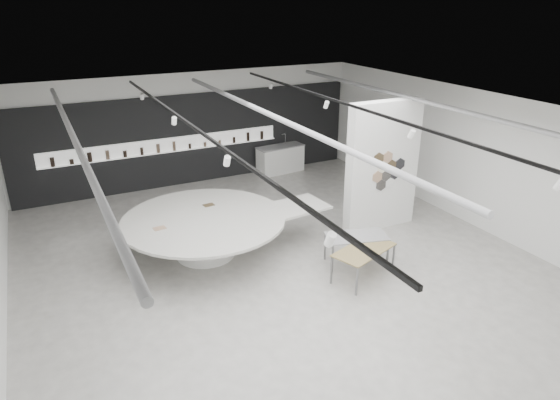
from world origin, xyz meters
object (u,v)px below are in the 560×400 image
sample_table_wood (364,251)px  kitchen_counter (280,159)px  partition_column (383,166)px  sample_table_stone (357,238)px  display_island (208,230)px

sample_table_wood → kitchen_counter: bearing=77.7°
partition_column → kitchen_counter: size_ratio=1.96×
partition_column → sample_table_stone: size_ratio=2.24×
sample_table_wood → sample_table_stone: (0.23, 0.62, 0.01)m
display_island → sample_table_wood: (2.85, -2.67, 0.00)m
sample_table_stone → kitchen_counter: bearing=78.4°
sample_table_wood → kitchen_counter: 7.80m
partition_column → sample_table_stone: partition_column is taller
sample_table_stone → sample_table_wood: bearing=-110.1°
sample_table_stone → display_island: bearing=146.3°
display_island → kitchen_counter: kitchen_counter is taller
partition_column → kitchen_counter: 5.67m
partition_column → display_island: (-4.88, 0.56, -1.13)m
partition_column → display_island: partition_column is taller
display_island → sample_table_stone: (3.07, -2.05, 0.01)m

